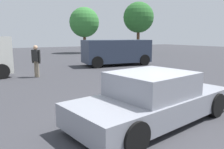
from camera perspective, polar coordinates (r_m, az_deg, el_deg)
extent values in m
plane|color=#38383D|center=(5.78, 9.82, -11.91)|extent=(80.00, 80.00, 0.00)
cube|color=gray|center=(5.75, 10.56, -7.57)|extent=(4.65, 2.39, 0.53)
cube|color=gray|center=(5.54, 10.08, -2.34)|extent=(2.08, 1.88, 0.57)
cube|color=slate|center=(6.22, 15.35, -1.20)|extent=(0.27, 1.50, 0.48)
cube|color=slate|center=(4.91, 3.37, -3.75)|extent=(0.27, 1.50, 0.48)
cylinder|color=black|center=(7.43, 13.12, -4.53)|extent=(0.66, 0.31, 0.64)
cylinder|color=black|center=(6.59, 24.84, -7.01)|extent=(0.66, 0.31, 0.64)
cylinder|color=black|center=(5.42, -7.09, -9.72)|extent=(0.66, 0.31, 0.64)
cylinder|color=black|center=(4.20, 5.80, -15.62)|extent=(0.66, 0.31, 0.64)
cylinder|color=black|center=(12.48, -26.33, 0.71)|extent=(0.80, 0.40, 0.76)
cube|color=#2D384C|center=(16.48, 1.15, 6.00)|extent=(5.08, 2.64, 1.61)
cube|color=slate|center=(17.58, 8.32, 7.29)|extent=(0.29, 1.65, 0.64)
cylinder|color=black|center=(18.17, 5.20, 4.27)|extent=(0.83, 0.36, 0.80)
cylinder|color=black|center=(16.57, 8.25, 3.68)|extent=(0.83, 0.36, 0.80)
cylinder|color=black|center=(16.76, -5.88, 3.80)|extent=(0.83, 0.36, 0.80)
cylinder|color=black|center=(15.01, -3.77, 3.14)|extent=(0.83, 0.36, 0.80)
cylinder|color=gray|center=(12.26, -18.36, 1.27)|extent=(0.13, 0.13, 0.84)
cylinder|color=gray|center=(12.38, -18.91, 1.32)|extent=(0.13, 0.13, 0.84)
cube|color=#262626|center=(12.25, -18.82, 4.61)|extent=(0.41, 0.47, 0.59)
cylinder|color=#262626|center=(12.08, -18.02, 4.33)|extent=(0.09, 0.09, 0.70)
cylinder|color=#262626|center=(12.42, -19.57, 4.39)|extent=(0.09, 0.09, 0.70)
sphere|color=tan|center=(12.22, -18.92, 6.52)|extent=(0.23, 0.23, 0.23)
cylinder|color=brown|center=(29.24, 6.65, 8.48)|extent=(0.38, 0.38, 3.03)
sphere|color=#2D6B2D|center=(29.33, 6.76, 14.25)|extent=(3.83, 3.83, 3.83)
cylinder|color=brown|center=(29.01, -6.98, 7.89)|extent=(0.38, 0.38, 2.45)
sphere|color=#387F38|center=(29.04, -7.08, 13.06)|extent=(3.72, 3.72, 3.72)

